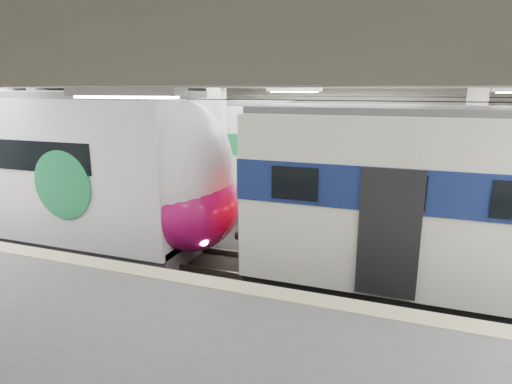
% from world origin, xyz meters
% --- Properties ---
extents(station_hall, '(36.00, 24.00, 5.75)m').
position_xyz_m(station_hall, '(0.00, -1.74, 3.24)').
color(station_hall, black).
rests_on(station_hall, ground).
extents(modern_emu, '(15.44, 3.18, 4.90)m').
position_xyz_m(modern_emu, '(-8.12, -0.00, 2.41)').
color(modern_emu, white).
rests_on(modern_emu, ground).
extents(far_train, '(14.28, 3.35, 4.52)m').
position_xyz_m(far_train, '(-8.00, 5.50, 2.34)').
color(far_train, white).
rests_on(far_train, ground).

